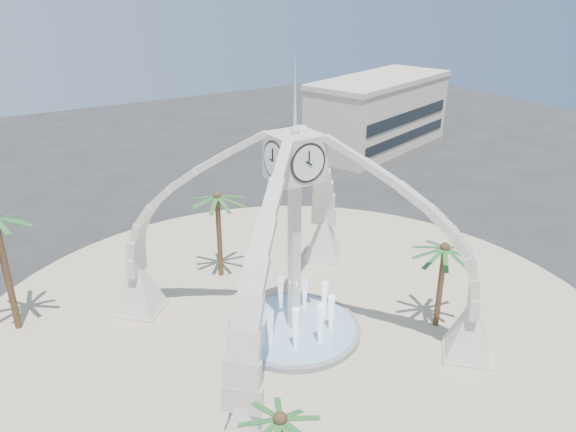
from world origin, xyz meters
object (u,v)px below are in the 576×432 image
fountain (294,328)px  palm_north (217,197)px  palm_east (445,249)px  clock_tower (294,235)px  palm_south (280,421)px

fountain → palm_north: 10.37m
fountain → palm_east: (7.81, -3.97, 4.98)m
clock_tower → palm_east: clock_tower is taller
palm_south → palm_east: bearing=23.1°
palm_north → palm_south: palm_north is taller
clock_tower → palm_north: size_ratio=2.63×
palm_south → clock_tower: bearing=55.3°
fountain → palm_south: size_ratio=1.40×
palm_east → palm_north: bearing=124.1°
palm_east → fountain: bearing=153.1°
palm_east → palm_south: palm_east is taller
clock_tower → palm_east: 8.85m
clock_tower → palm_east: bearing=-26.9°
clock_tower → palm_east: size_ratio=2.97×
clock_tower → palm_south: (-7.18, -10.37, -1.49)m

